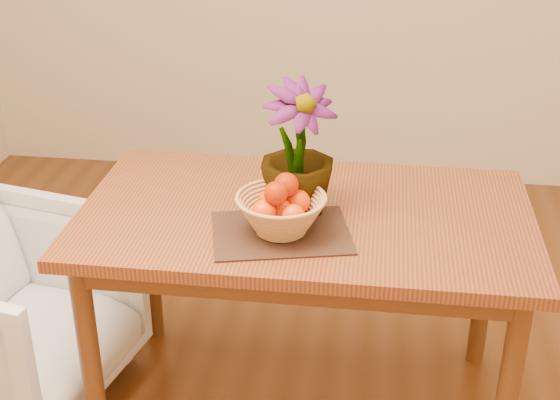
# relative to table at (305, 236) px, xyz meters

# --- Properties ---
(table) EXTENTS (1.40, 0.80, 0.75)m
(table) POSITION_rel_table_xyz_m (0.00, 0.00, 0.00)
(table) COLOR brown
(table) RESTS_ON floor
(placemat) EXTENTS (0.46, 0.38, 0.01)m
(placemat) POSITION_rel_table_xyz_m (-0.06, -0.15, 0.09)
(placemat) COLOR #341C13
(placemat) RESTS_ON table
(wicker_basket) EXTENTS (0.27, 0.27, 0.11)m
(wicker_basket) POSITION_rel_table_xyz_m (-0.06, -0.15, 0.15)
(wicker_basket) COLOR tan
(wicker_basket) RESTS_ON placemat
(orange_pile) EXTENTS (0.16, 0.15, 0.13)m
(orange_pile) POSITION_rel_table_xyz_m (-0.05, -0.15, 0.20)
(orange_pile) COLOR #EF4703
(orange_pile) RESTS_ON wicker_basket
(potted_plant) EXTENTS (0.31, 0.31, 0.41)m
(potted_plant) POSITION_rel_table_xyz_m (-0.03, -0.00, 0.29)
(potted_plant) COLOR #1A4E16
(potted_plant) RESTS_ON table
(armchair) EXTENTS (0.78, 0.82, 0.71)m
(armchair) POSITION_rel_table_xyz_m (-1.00, -0.07, -0.31)
(armchair) COLOR gray
(armchair) RESTS_ON floor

